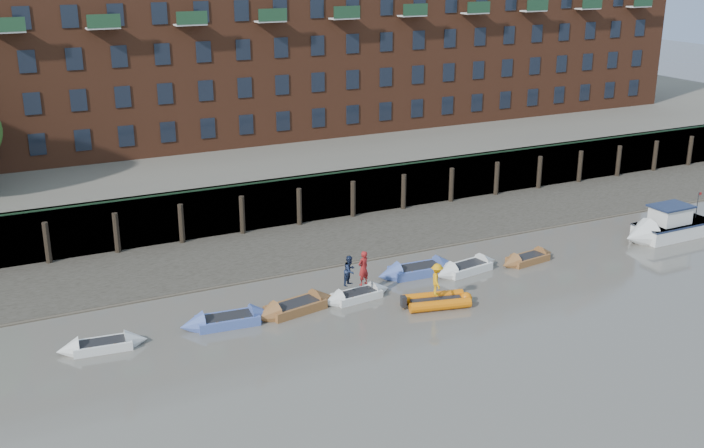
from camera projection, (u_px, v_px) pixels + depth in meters
ground at (524, 356)px, 37.62m from camera, size 220.00×220.00×0.00m
foreshore at (351, 238)px, 52.92m from camera, size 110.00×8.00×0.50m
mud_band at (376, 255)px, 50.03m from camera, size 110.00×1.60×0.10m
river_wall at (323, 197)px, 56.14m from camera, size 110.00×1.23×3.30m
bank_terrace at (255, 154)px, 67.72m from camera, size 110.00×28.00×3.20m
apartment_terrace at (245, 13)px, 64.98m from camera, size 80.60×15.56×20.98m
rowboat_0 at (103, 345)px, 38.22m from camera, size 4.21×1.63×1.19m
rowboat_1 at (228, 320)px, 40.70m from camera, size 4.83×1.80×1.37m
rowboat_2 at (296, 307)px, 42.18m from camera, size 4.96×2.32×1.39m
rowboat_3 at (357, 295)px, 43.69m from camera, size 4.15×1.57×1.18m
rowboat_4 at (418, 270)px, 46.98m from camera, size 5.07×1.68×1.45m
rowboat_5 at (467, 268)px, 47.37m from camera, size 4.69×2.00×1.32m
rowboat_6 at (528, 259)px, 48.83m from camera, size 4.16×1.72×1.17m
rib_tender at (439, 301)px, 42.90m from camera, size 3.67×2.35×0.62m
motor_launch at (661, 229)px, 52.55m from camera, size 6.72×2.30×2.76m
person_rower_a at (363, 268)px, 43.28m from camera, size 0.80×0.66×1.89m
person_rower_b at (350, 271)px, 43.29m from camera, size 1.01×0.95×1.64m
person_rib_crew at (437, 280)px, 42.55m from camera, size 1.04×1.28×1.73m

